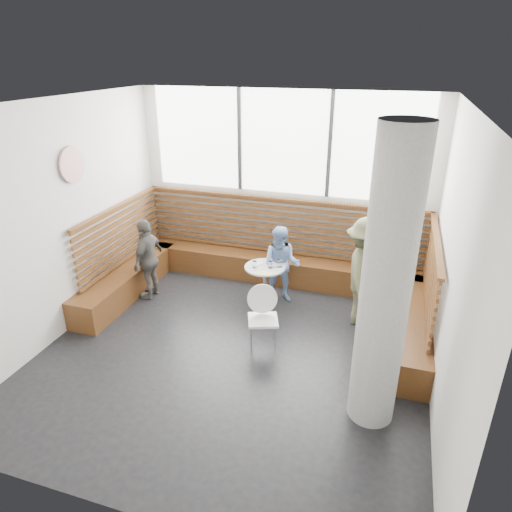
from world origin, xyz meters
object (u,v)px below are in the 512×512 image
(adult_man, at_px, (365,272))
(child_left, at_px, (148,259))
(child_back, at_px, (281,265))
(concrete_column, at_px, (386,287))
(cafe_table, at_px, (265,277))
(cafe_chair, at_px, (264,312))

(adult_man, xyz_separation_m, child_left, (-3.38, -0.24, -0.15))
(child_back, bearing_deg, adult_man, -15.58)
(concrete_column, height_order, cafe_table, concrete_column)
(cafe_chair, xyz_separation_m, adult_man, (1.20, 1.00, 0.32))
(cafe_chair, bearing_deg, adult_man, 19.45)
(cafe_chair, distance_m, child_left, 2.31)
(cafe_table, relative_size, cafe_chair, 0.76)
(concrete_column, bearing_deg, cafe_chair, 148.84)
(cafe_chair, bearing_deg, child_back, 74.45)
(concrete_column, distance_m, child_back, 2.89)
(adult_man, height_order, child_left, adult_man)
(concrete_column, height_order, child_back, concrete_column)
(cafe_table, bearing_deg, adult_man, -2.99)
(cafe_chair, xyz_separation_m, child_left, (-2.18, 0.75, 0.16))
(concrete_column, xyz_separation_m, cafe_chair, (-1.51, 0.92, -1.10))
(cafe_chair, height_order, adult_man, adult_man)
(child_back, bearing_deg, cafe_table, -140.81)
(cafe_chair, relative_size, adult_man, 0.53)
(cafe_table, height_order, child_left, child_left)
(cafe_table, relative_size, child_left, 0.49)
(cafe_table, height_order, child_back, child_back)
(child_left, bearing_deg, cafe_chair, 71.00)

